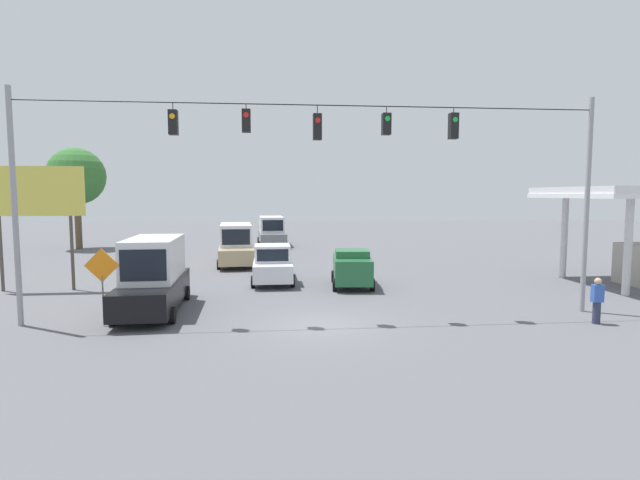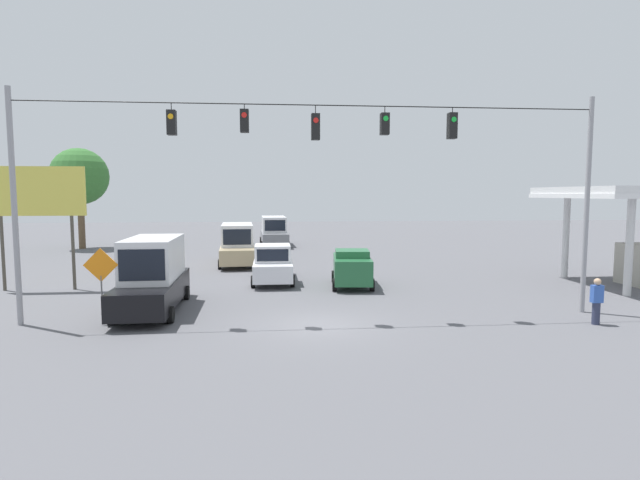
% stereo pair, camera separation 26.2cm
% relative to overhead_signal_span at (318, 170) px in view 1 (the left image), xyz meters
% --- Properties ---
extents(ground_plane, '(140.00, 140.00, 0.00)m').
position_rel_overhead_signal_span_xyz_m(ground_plane, '(0.04, 1.08, -5.77)').
color(ground_plane, '#56565B').
extents(overhead_signal_span, '(22.26, 0.38, 8.70)m').
position_rel_overhead_signal_span_xyz_m(overhead_signal_span, '(0.00, 0.00, 0.00)').
color(overhead_signal_span, '#939399').
rests_on(overhead_signal_span, ground_plane).
extents(box_truck_grey_withflow_deep, '(2.82, 7.31, 2.73)m').
position_rel_overhead_signal_span_xyz_m(box_truck_grey_withflow_deep, '(1.66, -28.14, -4.42)').
color(box_truck_grey_withflow_deep, slate).
rests_on(box_truck_grey_withflow_deep, ground_plane).
extents(box_truck_black_parked_shoulder, '(2.51, 6.66, 3.03)m').
position_rel_overhead_signal_span_xyz_m(box_truck_black_parked_shoulder, '(6.69, -1.98, -4.29)').
color(box_truck_black_parked_shoulder, black).
rests_on(box_truck_black_parked_shoulder, ground_plane).
extents(sedan_green_crossing_near, '(2.41, 4.17, 1.93)m').
position_rel_overhead_signal_span_xyz_m(sedan_green_crossing_near, '(-2.42, -6.54, -4.77)').
color(sedan_green_crossing_near, '#236038').
rests_on(sedan_green_crossing_near, ground_plane).
extents(box_truck_tan_withflow_far, '(2.84, 7.27, 2.78)m').
position_rel_overhead_signal_span_xyz_m(box_truck_tan_withflow_far, '(4.20, -15.84, -4.40)').
color(box_truck_tan_withflow_far, tan).
rests_on(box_truck_tan_withflow_far, ground_plane).
extents(pickup_truck_white_withflow_mid, '(2.28, 5.60, 2.12)m').
position_rel_overhead_signal_span_xyz_m(pickup_truck_white_withflow_mid, '(1.73, -8.30, -4.80)').
color(pickup_truck_white_withflow_mid, silver).
rests_on(pickup_truck_white_withflow_mid, ground_plane).
extents(traffic_cone_nearest, '(0.37, 0.37, 0.72)m').
position_rel_overhead_signal_span_xyz_m(traffic_cone_nearest, '(7.06, -2.80, -5.42)').
color(traffic_cone_nearest, orange).
rests_on(traffic_cone_nearest, ground_plane).
extents(traffic_cone_second, '(0.37, 0.37, 0.72)m').
position_rel_overhead_signal_span_xyz_m(traffic_cone_second, '(7.09, -5.09, -5.42)').
color(traffic_cone_second, orange).
rests_on(traffic_cone_second, ground_plane).
extents(traffic_cone_third, '(0.37, 0.37, 0.72)m').
position_rel_overhead_signal_span_xyz_m(traffic_cone_third, '(7.05, -7.62, -5.42)').
color(traffic_cone_third, orange).
rests_on(traffic_cone_third, ground_plane).
extents(roadside_billboard, '(4.84, 0.16, 6.23)m').
position_rel_overhead_signal_span_xyz_m(roadside_billboard, '(13.50, -7.02, -1.15)').
color(roadside_billboard, '#4C473D').
rests_on(roadside_billboard, ground_plane).
extents(work_zone_sign, '(1.27, 0.06, 2.84)m').
position_rel_overhead_signal_span_xyz_m(work_zone_sign, '(8.11, -0.00, -3.79)').
color(work_zone_sign, slate).
rests_on(work_zone_sign, ground_plane).
extents(pedestrian, '(0.40, 0.28, 1.74)m').
position_rel_overhead_signal_span_xyz_m(pedestrian, '(-10.30, 1.92, -4.90)').
color(pedestrian, '#2D334C').
rests_on(pedestrian, ground_plane).
extents(tree_horizon_left, '(4.95, 4.95, 8.89)m').
position_rel_overhead_signal_span_xyz_m(tree_horizon_left, '(18.73, -26.94, 0.59)').
color(tree_horizon_left, brown).
rests_on(tree_horizon_left, ground_plane).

